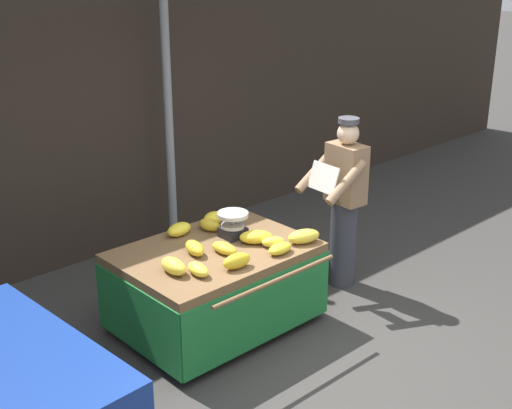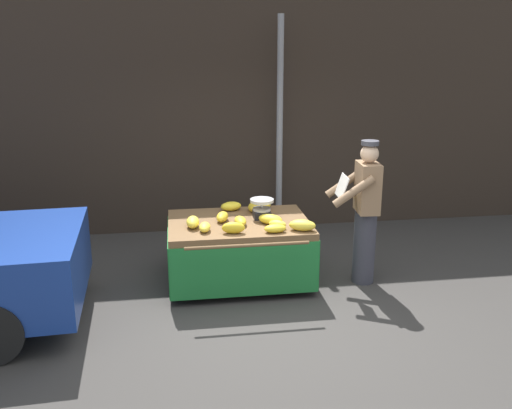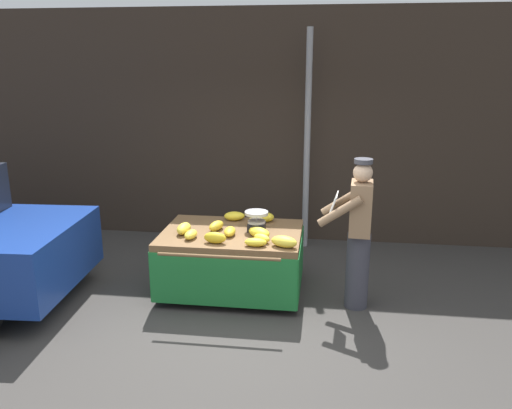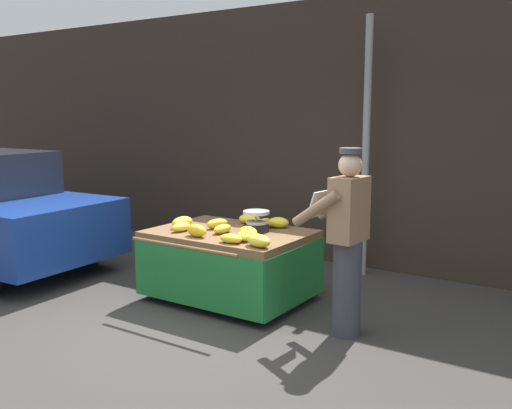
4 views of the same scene
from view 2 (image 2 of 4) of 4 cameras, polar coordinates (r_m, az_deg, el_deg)
The scene contains 18 objects.
ground_plane at distance 5.88m, azimuth 1.63°, elevation -11.86°, with size 60.00×60.00×0.00m, color #383533.
back_wall at distance 8.41m, azimuth -2.12°, elevation 9.17°, with size 16.00×0.24×3.47m, color #332821.
street_pole at distance 8.09m, azimuth 2.44°, elevation 7.77°, with size 0.09×0.09×3.16m, color gray.
banana_cart at distance 6.56m, azimuth -1.77°, elevation -3.39°, with size 1.66×1.39×0.76m.
weighing_scale at distance 6.58m, azimuth 0.61°, elevation -0.42°, with size 0.28×0.28×0.23m.
banana_bunch_0 at distance 6.31m, azimuth -6.51°, elevation -1.80°, with size 0.14×0.28×0.12m, color yellow.
banana_bunch_1 at distance 6.07m, azimuth -2.34°, elevation -2.40°, with size 0.12×0.25×0.13m, color gold.
banana_bunch_2 at distance 6.18m, azimuth 4.78°, elevation -2.14°, with size 0.16×0.30×0.12m, color yellow.
banana_bunch_3 at distance 6.49m, azimuth -3.48°, elevation -1.27°, with size 0.13×0.27×0.11m, color gold.
banana_bunch_4 at distance 6.36m, azimuth -1.62°, elevation -1.69°, with size 0.13×0.27×0.09m, color gold.
banana_bunch_5 at distance 6.94m, azimuth 0.64°, elevation -0.05°, with size 0.17×0.23×0.12m, color yellow.
banana_bunch_6 at distance 6.84m, azimuth -0.21°, elevation -0.33°, with size 0.14×0.23×0.11m, color gold.
banana_bunch_7 at distance 6.24m, azimuth 2.21°, elevation -2.04°, with size 0.11×0.20×0.09m, color yellow.
banana_bunch_8 at distance 6.90m, azimuth -2.58°, elevation -0.18°, with size 0.16×0.26×0.11m, color yellow.
banana_bunch_9 at distance 6.16m, azimuth -5.29°, elevation -2.33°, with size 0.12×0.24×0.10m, color yellow.
banana_bunch_10 at distance 6.11m, azimuth 1.97°, elevation -2.47°, with size 0.14×0.24×0.09m, color yellow.
banana_bunch_11 at distance 6.38m, azimuth 1.49°, elevation -1.53°, with size 0.17×0.29×0.11m, color yellow.
vendor_person at distance 6.59m, azimuth 11.11°, elevation -0.76°, with size 0.60×0.55×1.71m.
Camera 2 is at (-0.93, -5.10, 2.76)m, focal length 38.94 mm.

